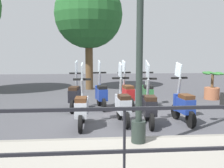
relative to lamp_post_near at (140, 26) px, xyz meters
name	(u,v)px	position (x,y,z in m)	size (l,w,h in m)	color
ground_plane	(130,116)	(2.40, -0.23, -2.25)	(28.00, 28.00, 0.00)	#424247
promenade_walkway	(162,163)	(-0.75, -0.23, -2.17)	(2.20, 20.00, 0.15)	gray
fence_railing	(190,134)	(-1.80, -0.23, -1.34)	(0.04, 16.03, 1.07)	black
lamp_post_near	(140,26)	(0.00, 0.00, 0.00)	(0.26, 0.90, 4.69)	#232D28
tree_distant	(89,15)	(7.69, 0.96, 1.30)	(3.20, 3.20, 5.17)	brown
potted_palm	(212,88)	(4.72, -3.74, -1.80)	(1.06, 0.66, 1.05)	#9E5B3D
scooter_near_0	(183,104)	(1.64, -1.46, -1.76)	(1.23, 0.44, 1.54)	black
scooter_near_1	(149,106)	(1.52, -0.55, -1.76)	(1.23, 0.44, 1.54)	black
scooter_near_2	(123,105)	(1.71, 0.07, -1.76)	(1.23, 0.44, 1.54)	black
scooter_near_3	(82,108)	(1.49, 1.09, -1.76)	(1.23, 0.44, 1.54)	black
scooter_far_0	(147,93)	(3.41, -0.94, -1.76)	(1.23, 0.44, 1.54)	black
scooter_far_1	(127,93)	(3.44, -0.27, -1.76)	(1.22, 0.48, 1.54)	black
scooter_far_2	(101,94)	(3.46, 0.55, -1.76)	(1.23, 0.46, 1.54)	black
scooter_far_3	(75,95)	(3.29, 1.37, -1.76)	(1.23, 0.45, 1.54)	black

